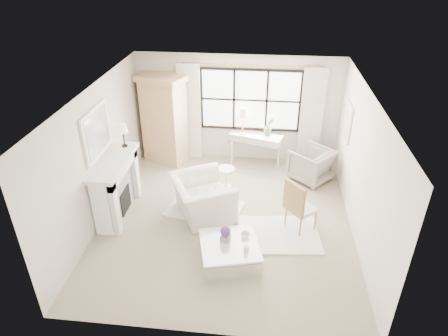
% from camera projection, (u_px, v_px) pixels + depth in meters
% --- Properties ---
extents(floor, '(5.50, 5.50, 0.00)m').
position_uv_depth(floor, '(226.00, 219.00, 8.19)').
color(floor, tan).
rests_on(floor, ground).
extents(ceiling, '(5.50, 5.50, 0.00)m').
position_uv_depth(ceiling, '(227.00, 93.00, 6.85)').
color(ceiling, white).
rests_on(ceiling, ground).
extents(wall_back, '(5.00, 0.00, 5.00)m').
position_uv_depth(wall_back, '(238.00, 109.00, 9.90)').
color(wall_back, beige).
rests_on(wall_back, ground).
extents(wall_front, '(5.00, 0.00, 5.00)m').
position_uv_depth(wall_front, '(204.00, 264.00, 5.15)').
color(wall_front, beige).
rests_on(wall_front, ground).
extents(wall_left, '(0.00, 5.50, 5.50)m').
position_uv_depth(wall_left, '(99.00, 155.00, 7.76)').
color(wall_left, beige).
rests_on(wall_left, ground).
extents(wall_right, '(0.00, 5.50, 5.50)m').
position_uv_depth(wall_right, '(362.00, 169.00, 7.29)').
color(wall_right, white).
rests_on(wall_right, ground).
extents(window_pane, '(2.40, 0.02, 1.50)m').
position_uv_depth(window_pane, '(250.00, 100.00, 9.73)').
color(window_pane, white).
rests_on(window_pane, wall_back).
extents(window_frame, '(2.50, 0.04, 1.50)m').
position_uv_depth(window_frame, '(250.00, 100.00, 9.72)').
color(window_frame, black).
rests_on(window_frame, wall_back).
extents(curtain_rod, '(3.30, 0.04, 0.04)m').
position_uv_depth(curtain_rod, '(251.00, 65.00, 9.25)').
color(curtain_rod, '#A9853B').
rests_on(curtain_rod, wall_back).
extents(curtain_left, '(0.55, 0.10, 2.47)m').
position_uv_depth(curtain_left, '(190.00, 113.00, 9.98)').
color(curtain_left, white).
rests_on(curtain_left, ground).
extents(curtain_right, '(0.55, 0.10, 2.47)m').
position_uv_depth(curtain_right, '(311.00, 118.00, 9.70)').
color(curtain_right, beige).
rests_on(curtain_right, ground).
extents(fireplace, '(0.58, 1.66, 1.26)m').
position_uv_depth(fireplace, '(115.00, 186.00, 8.09)').
color(fireplace, white).
rests_on(fireplace, ground).
extents(mirror_frame, '(0.05, 1.15, 0.95)m').
position_uv_depth(mirror_frame, '(96.00, 132.00, 7.52)').
color(mirror_frame, white).
rests_on(mirror_frame, wall_left).
extents(mirror_glass, '(0.02, 1.00, 0.80)m').
position_uv_depth(mirror_glass, '(98.00, 132.00, 7.51)').
color(mirror_glass, silver).
rests_on(mirror_glass, wall_left).
extents(art_frame, '(0.04, 0.62, 0.82)m').
position_uv_depth(art_frame, '(348.00, 122.00, 8.66)').
color(art_frame, white).
rests_on(art_frame, wall_right).
extents(art_canvas, '(0.01, 0.52, 0.72)m').
position_uv_depth(art_canvas, '(347.00, 122.00, 8.66)').
color(art_canvas, beige).
rests_on(art_canvas, wall_right).
extents(mantel_lamp, '(0.22, 0.22, 0.51)m').
position_uv_depth(mantel_lamp, '(122.00, 129.00, 8.10)').
color(mantel_lamp, black).
rests_on(mantel_lamp, fireplace).
extents(armoire, '(1.30, 1.05, 2.24)m').
position_uv_depth(armoire, '(164.00, 119.00, 9.89)').
color(armoire, tan).
rests_on(armoire, floor).
extents(console_table, '(1.37, 0.81, 0.80)m').
position_uv_depth(console_table, '(255.00, 149.00, 10.09)').
color(console_table, silver).
rests_on(console_table, floor).
extents(console_lamp, '(0.28, 0.28, 0.69)m').
position_uv_depth(console_lamp, '(243.00, 113.00, 9.65)').
color(console_lamp, '#BC8B41').
rests_on(console_lamp, console_table).
extents(orchid_plant, '(0.31, 0.27, 0.47)m').
position_uv_depth(orchid_plant, '(269.00, 126.00, 9.75)').
color(orchid_plant, '#586E49').
rests_on(orchid_plant, console_table).
extents(side_table, '(0.40, 0.40, 0.51)m').
position_uv_depth(side_table, '(226.00, 175.00, 9.10)').
color(side_table, white).
rests_on(side_table, floor).
extents(rug_left, '(1.72, 1.40, 0.03)m').
position_uv_depth(rug_left, '(205.00, 209.00, 8.50)').
color(rug_left, silver).
rests_on(rug_left, floor).
extents(rug_right, '(1.66, 1.32, 0.03)m').
position_uv_depth(rug_right, '(279.00, 234.00, 7.76)').
color(rug_right, white).
rests_on(rug_right, floor).
extents(club_armchair, '(1.55, 1.62, 0.82)m').
position_uv_depth(club_armchair, '(202.00, 198.00, 8.16)').
color(club_armchair, silver).
rests_on(club_armchair, floor).
extents(wingback_chair, '(1.21, 1.20, 0.79)m').
position_uv_depth(wingback_chair, '(311.00, 165.00, 9.39)').
color(wingback_chair, gray).
rests_on(wingback_chair, floor).
extents(french_chair, '(0.68, 0.68, 1.08)m').
position_uv_depth(french_chair, '(300.00, 215.00, 7.79)').
color(french_chair, '#AE8349').
rests_on(french_chair, floor).
extents(coffee_table, '(1.22, 1.22, 0.38)m').
position_uv_depth(coffee_table, '(230.00, 253.00, 7.05)').
color(coffee_table, white).
rests_on(coffee_table, floor).
extents(planter_box, '(0.18, 0.18, 0.12)m').
position_uv_depth(planter_box, '(225.00, 238.00, 7.01)').
color(planter_box, gray).
rests_on(planter_box, coffee_table).
extents(planter_flowers, '(0.18, 0.18, 0.18)m').
position_uv_depth(planter_flowers, '(225.00, 231.00, 6.94)').
color(planter_flowers, '#4D2967').
rests_on(planter_flowers, planter_box).
extents(pillar_candle, '(0.09, 0.09, 0.12)m').
position_uv_depth(pillar_candle, '(246.00, 249.00, 6.76)').
color(pillar_candle, beige).
rests_on(pillar_candle, coffee_table).
extents(coffee_vase, '(0.19, 0.19, 0.16)m').
position_uv_depth(coffee_vase, '(246.00, 233.00, 7.08)').
color(coffee_vase, white).
rests_on(coffee_vase, coffee_table).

